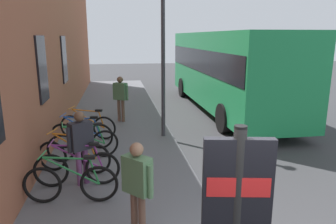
{
  "coord_description": "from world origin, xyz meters",
  "views": [
    {
      "loc": [
        -2.64,
        1.7,
        3.17
      ],
      "look_at": [
        3.83,
        0.64,
        1.61
      ],
      "focal_mm": 33.91,
      "sensor_mm": 36.0,
      "label": 1
    }
  ],
  "objects": [
    {
      "name": "bicycle_under_window",
      "position": [
        4.44,
        2.72,
        0.51
      ],
      "size": [
        0.67,
        1.71,
        0.97
      ],
      "color": "black",
      "rests_on": "sidewalk_pavement"
    },
    {
      "name": "bicycle_leaning_wall",
      "position": [
        5.22,
        2.57,
        0.51
      ],
      "size": [
        0.5,
        1.75,
        0.97
      ],
      "color": "black",
      "rests_on": "sidewalk_pavement"
    },
    {
      "name": "bicycle_nearest_sign",
      "position": [
        6.06,
        2.71,
        0.51
      ],
      "size": [
        0.52,
        1.75,
        0.97
      ],
      "color": "black",
      "rests_on": "sidewalk_pavement"
    },
    {
      "name": "ground",
      "position": [
        6.0,
        -1.0,
        0.0
      ],
      "size": [
        60.0,
        60.0,
        0.0
      ],
      "primitive_type": "plane",
      "color": "#38383A"
    },
    {
      "name": "station_facade",
      "position": [
        8.99,
        3.8,
        3.57
      ],
      "size": [
        22.0,
        0.65,
        7.15
      ],
      "color": "#9E563D",
      "rests_on": "ground"
    },
    {
      "name": "bicycle_by_door",
      "position": [
        3.03,
        2.61,
        0.51
      ],
      "size": [
        0.48,
        1.77,
        0.97
      ],
      "color": "black",
      "rests_on": "sidewalk_pavement"
    },
    {
      "name": "bicycle_far_end",
      "position": [
        6.92,
        2.61,
        0.51
      ],
      "size": [
        0.66,
        1.71,
        0.97
      ],
      "color": "black",
      "rests_on": "sidewalk_pavement"
    },
    {
      "name": "pedestrian_near_bus",
      "position": [
        3.78,
        2.47,
        1.09
      ],
      "size": [
        0.45,
        0.51,
        1.59
      ],
      "color": "#723F72",
      "rests_on": "sidewalk_pavement"
    },
    {
      "name": "pedestrian_crossing_street",
      "position": [
        1.75,
        1.45,
        1.07
      ],
      "size": [
        0.48,
        0.47,
        1.55
      ],
      "color": "brown",
      "rests_on": "sidewalk_pavement"
    },
    {
      "name": "bicycle_beside_lamp",
      "position": [
        3.72,
        2.57,
        0.51
      ],
      "size": [
        0.48,
        1.77,
        0.97
      ],
      "color": "black",
      "rests_on": "sidewalk_pavement"
    },
    {
      "name": "sidewalk_pavement",
      "position": [
        8.0,
        1.75,
        0.06
      ],
      "size": [
        24.0,
        3.5,
        0.12
      ],
      "primitive_type": "cube",
      "color": "slate",
      "rests_on": "ground"
    },
    {
      "name": "street_lamp",
      "position": [
        6.83,
        0.3,
        3.39
      ],
      "size": [
        0.28,
        0.28,
        5.56
      ],
      "color": "#333338",
      "rests_on": "sidewalk_pavement"
    },
    {
      "name": "city_bus",
      "position": [
        10.6,
        -3.0,
        1.92
      ],
      "size": [
        10.5,
        2.66,
        3.35
      ],
      "color": "#1E8C4C",
      "rests_on": "ground"
    },
    {
      "name": "transit_info_sign",
      "position": [
        -0.47,
        0.79,
        1.72
      ],
      "size": [
        0.18,
        0.56,
        2.4
      ],
      "color": "black",
      "rests_on": "sidewalk_pavement"
    },
    {
      "name": "pedestrian_by_facade",
      "position": [
        8.84,
        1.57,
        1.13
      ],
      "size": [
        0.45,
        0.55,
        1.66
      ],
      "color": "brown",
      "rests_on": "sidewalk_pavement"
    }
  ]
}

